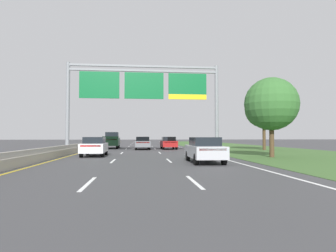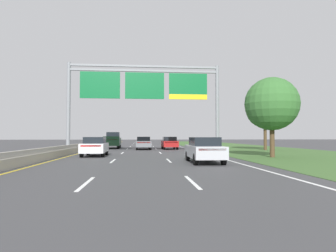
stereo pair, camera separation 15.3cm
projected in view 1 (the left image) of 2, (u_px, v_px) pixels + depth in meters
ground_plane at (141, 150)px, 34.31m from camera, size 220.00×220.00×0.00m
lane_striping at (141, 150)px, 33.86m from camera, size 11.96×106.00×0.01m
grass_verge_right at (252, 149)px, 35.67m from camera, size 14.00×110.00×0.02m
median_barrier_concrete at (85, 147)px, 33.68m from camera, size 0.60×110.00×0.85m
overhead_sign_gantry at (144, 89)px, 28.12m from camera, size 15.06×0.42×8.83m
pickup_truck_darkgreen at (112, 140)px, 38.57m from camera, size 2.15×5.45×2.20m
car_silver_right_lane_sedan at (204, 149)px, 17.59m from camera, size 1.87×4.42×1.57m
car_red_right_lane_sedan at (169, 143)px, 36.06m from camera, size 1.86×4.41×1.57m
car_navy_centre_lane_sedan at (142, 142)px, 42.32m from camera, size 1.83×4.40×1.57m
car_grey_centre_lane_sedan at (142, 143)px, 35.30m from camera, size 1.90×4.43×1.57m
car_white_left_lane_sedan at (95, 146)px, 23.41m from camera, size 1.92×4.44×1.57m
roadside_tree_near at (271, 104)px, 22.06m from camera, size 4.12×4.12×6.20m
roadside_tree_mid at (264, 109)px, 33.63m from camera, size 4.43×4.43×7.06m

